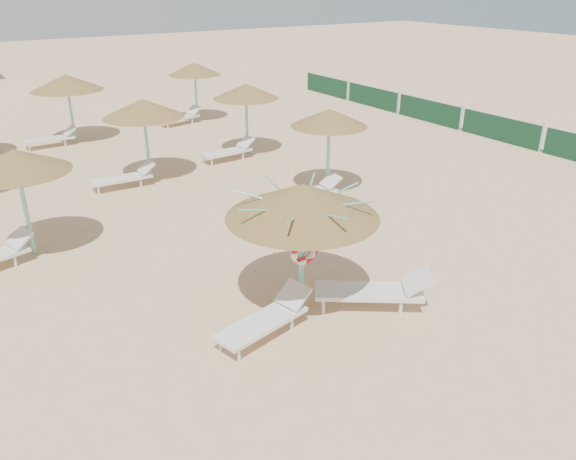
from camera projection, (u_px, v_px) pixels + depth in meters
ground at (302, 300)px, 11.84m from camera, size 120.00×120.00×0.00m
main_palapa at (302, 201)px, 10.68m from camera, size 2.99×2.99×2.68m
lounger_main_a at (267, 318)px, 10.57m from camera, size 2.13×1.06×0.74m
lounger_main_b at (376, 290)px, 11.43m from camera, size 2.32×1.92×0.85m
palapa_field at (109, 101)px, 19.35m from camera, size 13.73×13.61×2.71m
windbreak_fence at (430, 111)px, 26.19m from camera, size 0.08×19.84×1.10m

